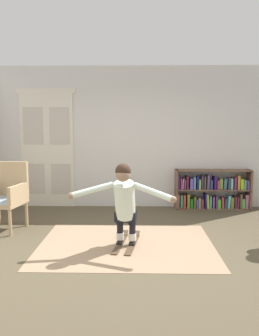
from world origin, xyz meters
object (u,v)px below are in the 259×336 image
Objects in this scene: skis_pair at (127,243)px; person_skier at (124,199)px; bookshelf at (212,192)px; wicker_chair at (6,194)px.

skis_pair is 0.70m from person_skier.
bookshelf is 2.72m from skis_pair.
person_skier is (-0.02, -0.16, 0.68)m from skis_pair.
person_skier reaches higher than wicker_chair.
wicker_chair is at bearing -159.11° from bookshelf.
wicker_chair is 2.17m from person_skier.
person_skier is (-1.71, -2.27, 0.35)m from bookshelf.
bookshelf is 2.87m from person_skier.
skis_pair is at bearing -19.15° from wicker_chair.
person_skier reaches higher than skis_pair.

